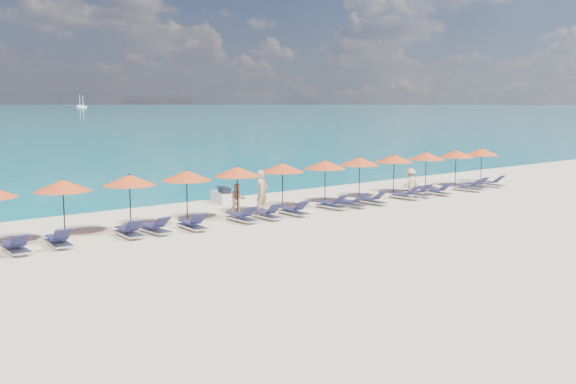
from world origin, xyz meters
TOP-DOWN VIEW (x-y plane):
  - ground at (0.00, 0.00)m, footprint 1400.00×1400.00m
  - sailboat_near at (184.23, 510.83)m, footprint 5.39×1.80m
  - sailboat_far at (208.57, 582.95)m, footprint 6.09×2.03m
  - jetski at (0.46, 8.83)m, footprint 1.28×2.19m
  - beachgoer_a at (0.13, 5.06)m, footprint 0.83×0.68m
  - beachgoer_b at (-1.18, 5.13)m, footprint 0.80×0.62m
  - beachgoer_c at (9.00, 3.93)m, footprint 1.04×0.55m
  - umbrella_3 at (-8.99, 4.91)m, footprint 2.10×2.10m
  - umbrella_4 at (-6.38, 4.93)m, footprint 2.10×2.10m
  - umbrella_5 at (-3.86, 4.91)m, footprint 2.10×2.10m
  - umbrella_6 at (-1.35, 4.88)m, footprint 2.10×2.10m
  - umbrella_7 at (1.23, 4.97)m, footprint 2.10×2.10m
  - umbrella_8 at (3.76, 4.83)m, footprint 2.10×2.10m
  - umbrella_9 at (6.31, 5.04)m, footprint 2.10×2.10m
  - umbrella_10 at (8.94, 5.06)m, footprint 2.10×2.10m
  - umbrella_11 at (11.58, 5.04)m, footprint 2.10×2.10m
  - umbrella_12 at (14.13, 4.92)m, footprint 2.10×2.10m
  - umbrella_13 at (16.55, 4.85)m, footprint 2.10×2.10m
  - lounger_4 at (-11.05, 3.78)m, footprint 0.64×1.71m
  - lounger_5 at (-9.59, 3.87)m, footprint 0.77×1.75m
  - lounger_6 at (-6.96, 3.83)m, footprint 0.72×1.73m
  - lounger_7 at (-5.91, 3.81)m, footprint 0.73×1.74m
  - lounger_8 at (-4.39, 3.57)m, footprint 0.72×1.73m
  - lounger_9 at (-1.91, 3.70)m, footprint 0.63×1.70m
  - lounger_10 at (-0.68, 3.62)m, footprint 0.66×1.71m
  - lounger_11 at (0.81, 3.56)m, footprint 0.63×1.70m
  - lounger_12 at (3.30, 3.78)m, footprint 0.69×1.72m
  - lounger_13 at (4.37, 3.58)m, footprint 0.79×1.75m
  - lounger_14 at (5.79, 3.60)m, footprint 0.69×1.72m
  - lounger_15 at (8.37, 3.71)m, footprint 0.76×1.75m
  - lounger_16 at (9.49, 3.83)m, footprint 0.67×1.72m
  - lounger_17 at (10.91, 3.59)m, footprint 0.79×1.75m
  - lounger_18 at (13.49, 3.54)m, footprint 0.68×1.72m
  - lounger_19 at (14.58, 3.84)m, footprint 0.77×1.75m
  - lounger_20 at (16.13, 3.79)m, footprint 0.66×1.71m

SIDE VIEW (x-z plane):
  - ground at x=0.00m, z-range 0.00..0.00m
  - lounger_4 at x=-11.05m, z-range -0.09..0.56m
  - lounger_5 at x=-9.59m, z-range -0.09..0.56m
  - lounger_6 at x=-6.96m, z-range -0.09..0.56m
  - lounger_7 at x=-5.91m, z-range -0.09..0.56m
  - lounger_8 at x=-4.39m, z-range -0.09..0.56m
  - lounger_9 at x=-1.91m, z-range -0.09..0.56m
  - lounger_10 at x=-0.68m, z-range -0.09..0.56m
  - lounger_11 at x=0.81m, z-range -0.09..0.56m
  - lounger_12 at x=3.30m, z-range -0.09..0.56m
  - lounger_13 at x=4.37m, z-range -0.09..0.56m
  - lounger_14 at x=5.79m, z-range -0.09..0.56m
  - lounger_15 at x=8.37m, z-range -0.09..0.56m
  - lounger_16 at x=9.49m, z-range -0.09..0.56m
  - lounger_17 at x=10.91m, z-range -0.09..0.56m
  - lounger_18 at x=13.49m, z-range -0.09..0.56m
  - lounger_19 at x=14.58m, z-range -0.09..0.56m
  - lounger_20 at x=16.13m, z-range -0.09..0.56m
  - jetski at x=0.46m, z-range -0.06..0.67m
  - beachgoer_b at x=-1.18m, z-range 0.00..1.44m
  - beachgoer_c at x=9.00m, z-range 0.00..1.55m
  - beachgoer_a at x=0.13m, z-range 0.00..1.97m
  - sailboat_near at x=184.23m, z-range -3.93..5.95m
  - sailboat_far at x=208.57m, z-range -4.44..6.73m
  - umbrella_3 at x=-8.99m, z-range 0.88..3.16m
  - umbrella_4 at x=-6.38m, z-range 0.88..3.16m
  - umbrella_5 at x=-3.86m, z-range 0.88..3.16m
  - umbrella_6 at x=-1.35m, z-range 0.88..3.16m
  - umbrella_7 at x=1.23m, z-range 0.88..3.16m
  - umbrella_8 at x=3.76m, z-range 0.88..3.16m
  - umbrella_9 at x=6.31m, z-range 0.88..3.16m
  - umbrella_10 at x=8.94m, z-range 0.88..3.16m
  - umbrella_11 at x=11.58m, z-range 0.88..3.16m
  - umbrella_12 at x=14.13m, z-range 0.88..3.16m
  - umbrella_13 at x=16.55m, z-range 0.88..3.16m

